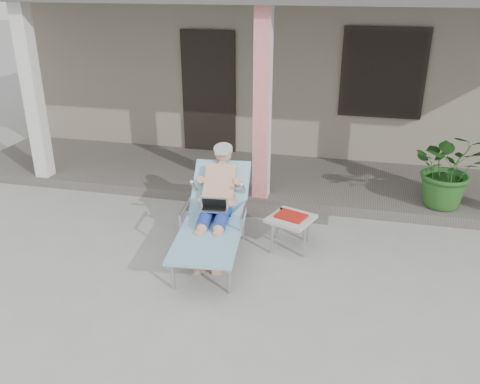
# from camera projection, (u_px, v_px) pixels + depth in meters

# --- Properties ---
(ground) EXTENTS (60.00, 60.00, 0.00)m
(ground) POSITION_uv_depth(u_px,v_px,m) (223.00, 285.00, 5.51)
(ground) COLOR #9E9E99
(ground) RESTS_ON ground
(house) EXTENTS (10.40, 5.40, 3.30)m
(house) POSITION_uv_depth(u_px,v_px,m) (302.00, 49.00, 10.66)
(house) COLOR gray
(house) RESTS_ON ground
(porch_deck) EXTENTS (10.00, 2.00, 0.15)m
(porch_deck) POSITION_uv_depth(u_px,v_px,m) (271.00, 179.00, 8.16)
(porch_deck) COLOR #605B56
(porch_deck) RESTS_ON ground
(porch_step) EXTENTS (2.00, 0.30, 0.07)m
(porch_step) POSITION_uv_depth(u_px,v_px,m) (257.00, 211.00, 7.15)
(porch_step) COLOR #605B56
(porch_step) RESTS_ON ground
(lounger) EXTENTS (0.89, 1.92, 1.22)m
(lounger) POSITION_uv_depth(u_px,v_px,m) (215.00, 193.00, 5.93)
(lounger) COLOR #B7B7BC
(lounger) RESTS_ON ground
(side_table) EXTENTS (0.63, 0.63, 0.44)m
(side_table) POSITION_uv_depth(u_px,v_px,m) (291.00, 220.00, 6.12)
(side_table) COLOR beige
(side_table) RESTS_ON ground
(potted_palm) EXTENTS (1.01, 0.89, 1.09)m
(potted_palm) POSITION_uv_depth(u_px,v_px,m) (450.00, 168.00, 6.83)
(potted_palm) COLOR #26591E
(potted_palm) RESTS_ON porch_deck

